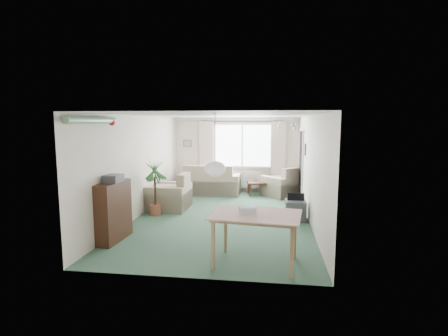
# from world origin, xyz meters

# --- Properties ---
(ground) EXTENTS (6.50, 6.50, 0.00)m
(ground) POSITION_xyz_m (0.00, 0.00, 0.00)
(ground) COLOR #30513D
(window) EXTENTS (1.80, 0.03, 1.30)m
(window) POSITION_xyz_m (0.20, 3.23, 1.50)
(window) COLOR white
(curtain_rod) EXTENTS (2.60, 0.03, 0.03)m
(curtain_rod) POSITION_xyz_m (0.20, 3.15, 2.27)
(curtain_rod) COLOR black
(curtain_left) EXTENTS (0.45, 0.08, 2.00)m
(curtain_left) POSITION_xyz_m (-0.95, 3.13, 1.27)
(curtain_left) COLOR beige
(curtain_right) EXTENTS (0.45, 0.08, 2.00)m
(curtain_right) POSITION_xyz_m (1.35, 3.13, 1.27)
(curtain_right) COLOR beige
(radiator) EXTENTS (1.20, 0.10, 0.55)m
(radiator) POSITION_xyz_m (0.20, 3.19, 0.40)
(radiator) COLOR white
(doorway) EXTENTS (0.03, 0.95, 2.00)m
(doorway) POSITION_xyz_m (1.99, 2.20, 1.00)
(doorway) COLOR black
(pendant_lamp) EXTENTS (0.36, 0.36, 0.36)m
(pendant_lamp) POSITION_xyz_m (0.20, -2.30, 1.48)
(pendant_lamp) COLOR white
(tinsel_garland) EXTENTS (1.60, 1.60, 0.12)m
(tinsel_garland) POSITION_xyz_m (-1.92, -2.30, 2.28)
(tinsel_garland) COLOR #196626
(bauble_cluster_a) EXTENTS (0.20, 0.20, 0.20)m
(bauble_cluster_a) POSITION_xyz_m (1.30, 0.90, 2.22)
(bauble_cluster_a) COLOR silver
(bauble_cluster_b) EXTENTS (0.20, 0.20, 0.20)m
(bauble_cluster_b) POSITION_xyz_m (1.60, -0.30, 2.22)
(bauble_cluster_b) COLOR silver
(wall_picture_back) EXTENTS (0.28, 0.03, 0.22)m
(wall_picture_back) POSITION_xyz_m (-1.60, 3.23, 1.55)
(wall_picture_back) COLOR brown
(wall_picture_right) EXTENTS (0.03, 0.24, 0.30)m
(wall_picture_right) POSITION_xyz_m (1.98, 1.20, 1.55)
(wall_picture_right) COLOR brown
(sofa) EXTENTS (1.87, 0.99, 0.93)m
(sofa) POSITION_xyz_m (-0.77, 2.75, 0.47)
(sofa) COLOR #BEAC8F
(sofa) RESTS_ON ground
(armchair_corner) EXTENTS (1.38, 1.38, 0.90)m
(armchair_corner) POSITION_xyz_m (1.48, 2.73, 0.45)
(armchair_corner) COLOR beige
(armchair_corner) RESTS_ON ground
(armchair_left) EXTENTS (1.02, 1.07, 0.94)m
(armchair_left) POSITION_xyz_m (-1.50, 0.70, 0.47)
(armchair_left) COLOR beige
(armchair_left) RESTS_ON ground
(coffee_table) EXTENTS (1.01, 0.68, 0.42)m
(coffee_table) POSITION_xyz_m (0.88, 2.73, 0.21)
(coffee_table) COLOR black
(coffee_table) RESTS_ON ground
(photo_frame) EXTENTS (0.12, 0.05, 0.16)m
(photo_frame) POSITION_xyz_m (0.86, 2.78, 0.50)
(photo_frame) COLOR brown
(photo_frame) RESTS_ON coffee_table
(bookshelf) EXTENTS (0.37, 0.94, 1.13)m
(bookshelf) POSITION_xyz_m (-1.84, -1.83, 0.57)
(bookshelf) COLOR black
(bookshelf) RESTS_ON ground
(hifi_box) EXTENTS (0.30, 0.37, 0.14)m
(hifi_box) POSITION_xyz_m (-1.81, -1.83, 1.20)
(hifi_box) COLOR #3F3F45
(hifi_box) RESTS_ON bookshelf
(houseplant) EXTENTS (0.70, 0.70, 1.37)m
(houseplant) POSITION_xyz_m (-1.65, 0.05, 0.68)
(houseplant) COLOR #1D541E
(houseplant) RESTS_ON ground
(dining_table) EXTENTS (1.38, 1.01, 0.80)m
(dining_table) POSITION_xyz_m (0.89, -2.60, 0.40)
(dining_table) COLOR tan
(dining_table) RESTS_ON ground
(gift_box) EXTENTS (0.29, 0.23, 0.12)m
(gift_box) POSITION_xyz_m (0.76, -2.58, 0.86)
(gift_box) COLOR silver
(gift_box) RESTS_ON dining_table
(tv_cube) EXTENTS (0.46, 0.51, 0.46)m
(tv_cube) POSITION_xyz_m (1.70, 0.06, 0.23)
(tv_cube) COLOR #3C3D41
(tv_cube) RESTS_ON ground
(pet_bed) EXTENTS (0.83, 0.83, 0.14)m
(pet_bed) POSITION_xyz_m (0.60, 0.22, 0.07)
(pet_bed) COLOR #1E4B8C
(pet_bed) RESTS_ON ground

